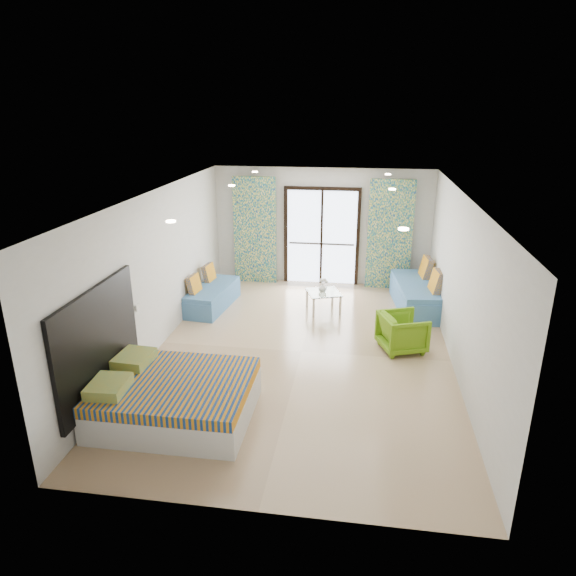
# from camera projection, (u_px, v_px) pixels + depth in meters

# --- Properties ---
(floor) EXTENTS (5.00, 7.50, 0.01)m
(floor) POSITION_uv_depth(u_px,v_px,m) (302.00, 352.00, 8.86)
(floor) COLOR #A38361
(floor) RESTS_ON ground
(ceiling) EXTENTS (5.00, 7.50, 0.01)m
(ceiling) POSITION_uv_depth(u_px,v_px,m) (303.00, 195.00, 7.95)
(ceiling) COLOR silver
(ceiling) RESTS_ON ground
(wall_back) EXTENTS (5.00, 0.01, 2.70)m
(wall_back) POSITION_uv_depth(u_px,v_px,m) (322.00, 227.00, 11.89)
(wall_back) COLOR silver
(wall_back) RESTS_ON ground
(wall_front) EXTENTS (5.00, 0.01, 2.70)m
(wall_front) POSITION_uv_depth(u_px,v_px,m) (256.00, 400.00, 4.91)
(wall_front) COLOR silver
(wall_front) RESTS_ON ground
(wall_left) EXTENTS (0.01, 7.50, 2.70)m
(wall_left) POSITION_uv_depth(u_px,v_px,m) (157.00, 271.00, 8.75)
(wall_left) COLOR silver
(wall_left) RESTS_ON ground
(wall_right) EXTENTS (0.01, 7.50, 2.70)m
(wall_right) POSITION_uv_depth(u_px,v_px,m) (460.00, 285.00, 8.06)
(wall_right) COLOR silver
(wall_right) RESTS_ON ground
(balcony_door) EXTENTS (1.76, 0.08, 2.28)m
(balcony_door) POSITION_uv_depth(u_px,v_px,m) (322.00, 231.00, 11.90)
(balcony_door) COLOR black
(balcony_door) RESTS_ON floor
(balcony_rail) EXTENTS (1.52, 0.03, 0.04)m
(balcony_rail) POSITION_uv_depth(u_px,v_px,m) (321.00, 244.00, 12.01)
(balcony_rail) COLOR #595451
(balcony_rail) RESTS_ON balcony_door
(curtain_left) EXTENTS (1.00, 0.10, 2.50)m
(curtain_left) POSITION_uv_depth(u_px,v_px,m) (255.00, 231.00, 11.97)
(curtain_left) COLOR white
(curtain_left) RESTS_ON floor
(curtain_right) EXTENTS (1.00, 0.10, 2.50)m
(curtain_right) POSITION_uv_depth(u_px,v_px,m) (390.00, 235.00, 11.55)
(curtain_right) COLOR white
(curtain_right) RESTS_ON floor
(downlight_a) EXTENTS (0.12, 0.12, 0.02)m
(downlight_a) POSITION_uv_depth(u_px,v_px,m) (171.00, 221.00, 6.29)
(downlight_a) COLOR #FFE0B2
(downlight_a) RESTS_ON ceiling
(downlight_b) EXTENTS (0.12, 0.12, 0.02)m
(downlight_b) POSITION_uv_depth(u_px,v_px,m) (403.00, 229.00, 5.90)
(downlight_b) COLOR #FFE0B2
(downlight_b) RESTS_ON ceiling
(downlight_c) EXTENTS (0.12, 0.12, 0.02)m
(downlight_c) POSITION_uv_depth(u_px,v_px,m) (232.00, 186.00, 9.08)
(downlight_c) COLOR #FFE0B2
(downlight_c) RESTS_ON ceiling
(downlight_d) EXTENTS (0.12, 0.12, 0.02)m
(downlight_d) POSITION_uv_depth(u_px,v_px,m) (392.00, 189.00, 8.70)
(downlight_d) COLOR #FFE0B2
(downlight_d) RESTS_ON ceiling
(downlight_e) EXTENTS (0.12, 0.12, 0.02)m
(downlight_e) POSITION_uv_depth(u_px,v_px,m) (255.00, 172.00, 10.94)
(downlight_e) COLOR #FFE0B2
(downlight_e) RESTS_ON ceiling
(downlight_f) EXTENTS (0.12, 0.12, 0.02)m
(downlight_f) POSITION_uv_depth(u_px,v_px,m) (388.00, 174.00, 10.56)
(downlight_f) COLOR #FFE0B2
(downlight_f) RESTS_ON ceiling
(headboard) EXTENTS (0.06, 2.10, 1.50)m
(headboard) POSITION_uv_depth(u_px,v_px,m) (99.00, 342.00, 6.80)
(headboard) COLOR black
(headboard) RESTS_ON floor
(switch_plate) EXTENTS (0.02, 0.10, 0.10)m
(switch_plate) POSITION_uv_depth(u_px,v_px,m) (137.00, 307.00, 7.97)
(switch_plate) COLOR silver
(switch_plate) RESTS_ON wall_left
(bed) EXTENTS (2.02, 1.65, 0.70)m
(bed) POSITION_uv_depth(u_px,v_px,m) (174.00, 398.00, 6.92)
(bed) COLOR silver
(bed) RESTS_ON floor
(daybed_left) EXTENTS (0.81, 1.70, 0.81)m
(daybed_left) POSITION_uv_depth(u_px,v_px,m) (212.00, 296.00, 10.73)
(daybed_left) COLOR teal
(daybed_left) RESTS_ON floor
(daybed_right) EXTENTS (0.99, 2.05, 0.97)m
(daybed_right) POSITION_uv_depth(u_px,v_px,m) (417.00, 294.00, 10.66)
(daybed_right) COLOR teal
(daybed_right) RESTS_ON floor
(coffee_table) EXTENTS (0.81, 0.81, 0.73)m
(coffee_table) POSITION_uv_depth(u_px,v_px,m) (323.00, 294.00, 10.47)
(coffee_table) COLOR silver
(coffee_table) RESTS_ON floor
(vase) EXTENTS (0.20, 0.21, 0.17)m
(vase) POSITION_uv_depth(u_px,v_px,m) (323.00, 288.00, 10.45)
(vase) COLOR white
(vase) RESTS_ON coffee_table
(armchair) EXTENTS (0.87, 0.90, 0.73)m
(armchair) POSITION_uv_depth(u_px,v_px,m) (403.00, 330.00, 8.80)
(armchair) COLOR #619513
(armchair) RESTS_ON floor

